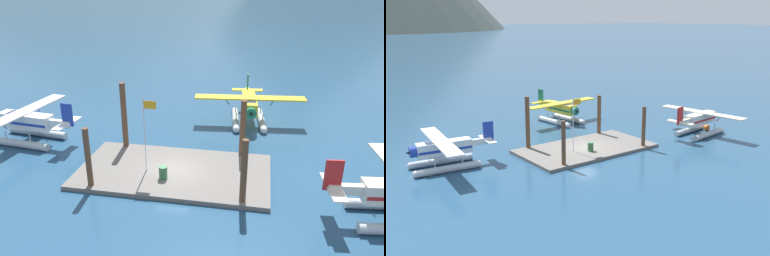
% 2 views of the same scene
% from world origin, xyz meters
% --- Properties ---
extents(ground_plane, '(1200.00, 1200.00, 0.00)m').
position_xyz_m(ground_plane, '(0.00, 0.00, 0.00)').
color(ground_plane, navy).
extents(dock_platform, '(13.73, 7.45, 0.30)m').
position_xyz_m(dock_platform, '(0.00, 0.00, 0.15)').
color(dock_platform, '#66605B').
rests_on(dock_platform, ground).
extents(piling_near_left, '(0.39, 0.39, 4.39)m').
position_xyz_m(piling_near_left, '(-4.96, -3.13, 2.19)').
color(piling_near_left, brown).
rests_on(piling_near_left, ground).
extents(piling_near_right, '(0.41, 0.41, 4.44)m').
position_xyz_m(piling_near_right, '(5.13, -3.14, 2.22)').
color(piling_near_right, brown).
rests_on(piling_near_right, ground).
extents(piling_far_left, '(0.45, 0.45, 5.62)m').
position_xyz_m(piling_far_left, '(-4.85, 3.36, 2.81)').
color(piling_far_left, brown).
rests_on(piling_far_left, ground).
extents(piling_far_right, '(0.45, 0.45, 4.71)m').
position_xyz_m(piling_far_right, '(4.63, 3.50, 2.36)').
color(piling_far_right, brown).
rests_on(piling_far_right, ground).
extents(flagpole, '(0.95, 0.10, 5.43)m').
position_xyz_m(flagpole, '(-1.79, -0.45, 3.71)').
color(flagpole, silver).
rests_on(flagpole, dock_platform).
extents(fuel_drum, '(0.62, 0.62, 0.88)m').
position_xyz_m(fuel_drum, '(-0.43, -1.34, 0.74)').
color(fuel_drum, '#33663D').
rests_on(fuel_drum, dock_platform).
extents(seaplane_white_port_fwd, '(7.95, 10.49, 3.84)m').
position_xyz_m(seaplane_white_port_fwd, '(-13.65, 3.21, 1.58)').
color(seaplane_white_port_fwd, '#B7BABF').
rests_on(seaplane_white_port_fwd, ground).
extents(seaplane_yellow_bow_right, '(10.49, 7.96, 3.84)m').
position_xyz_m(seaplane_yellow_bow_right, '(4.78, 11.36, 1.58)').
color(seaplane_yellow_bow_right, '#B7BABF').
rests_on(seaplane_yellow_bow_right, ground).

